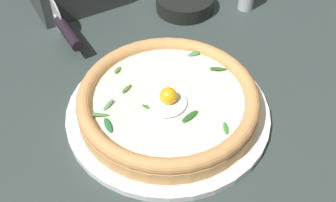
# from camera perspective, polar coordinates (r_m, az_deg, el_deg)

# --- Properties ---
(ground_plane) EXTENTS (2.40, 2.40, 0.03)m
(ground_plane) POSITION_cam_1_polar(r_m,az_deg,el_deg) (0.73, 2.03, -1.67)
(ground_plane) COLOR #333E3B
(ground_plane) RESTS_ON ground
(pizza_plate) EXTENTS (0.33, 0.33, 0.01)m
(pizza_plate) POSITION_cam_1_polar(r_m,az_deg,el_deg) (0.70, 0.00, -1.48)
(pizza_plate) COLOR white
(pizza_plate) RESTS_ON ground
(pizza) EXTENTS (0.29, 0.29, 0.06)m
(pizza) POSITION_cam_1_polar(r_m,az_deg,el_deg) (0.68, -0.00, 0.06)
(pizza) COLOR tan
(pizza) RESTS_ON pizza_plate
(side_bowl) EXTENTS (0.12, 0.12, 0.03)m
(side_bowl) POSITION_cam_1_polar(r_m,az_deg,el_deg) (0.93, 2.26, 12.99)
(side_bowl) COLOR black
(side_bowl) RESTS_ON ground
(pizza_cutter) EXTENTS (0.05, 0.15, 0.07)m
(pizza_cutter) POSITION_cam_1_polar(r_m,az_deg,el_deg) (0.84, -13.59, 9.43)
(pizza_cutter) COLOR silver
(pizza_cutter) RESTS_ON ground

